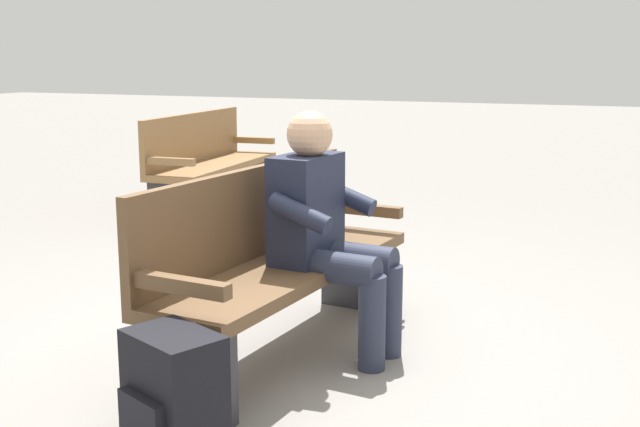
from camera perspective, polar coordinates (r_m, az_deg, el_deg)
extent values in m
plane|color=gray|center=(3.99, -2.29, -9.87)|extent=(40.00, 40.00, 0.00)
cube|color=brown|center=(3.85, -2.33, -4.04)|extent=(1.84, 0.65, 0.06)
cube|color=brown|center=(3.90, -5.09, -0.03)|extent=(1.80, 0.22, 0.45)
cube|color=brown|center=(4.55, 3.04, 0.31)|extent=(0.11, 0.48, 0.06)
cube|color=brown|center=(3.14, -10.22, -5.01)|extent=(0.11, 0.48, 0.06)
cube|color=#2D2D33|center=(4.60, 2.72, -4.39)|extent=(0.12, 0.44, 0.39)
cube|color=#2D2D33|center=(3.30, -9.44, -11.06)|extent=(0.12, 0.44, 0.39)
cube|color=#1E2338|center=(3.85, -0.99, 0.38)|extent=(0.42, 0.26, 0.52)
sphere|color=tan|center=(3.78, -0.74, 5.69)|extent=(0.22, 0.22, 0.22)
cylinder|color=#282D42|center=(3.89, 2.45, -3.19)|extent=(0.19, 0.43, 0.15)
cylinder|color=#282D42|center=(3.72, 1.12, -3.88)|extent=(0.19, 0.43, 0.15)
cylinder|color=#282D42|center=(3.89, 4.95, -6.94)|extent=(0.13, 0.13, 0.45)
cylinder|color=#282D42|center=(3.71, 3.73, -7.81)|extent=(0.13, 0.13, 0.45)
cylinder|color=#1E2338|center=(4.01, 1.92, 1.20)|extent=(0.12, 0.32, 0.18)
cylinder|color=#1E2338|center=(3.59, -1.44, -0.01)|extent=(0.12, 0.32, 0.18)
cube|color=black|center=(3.00, -10.33, -12.62)|extent=(0.36, 0.42, 0.47)
cube|color=black|center=(2.96, -12.63, -14.54)|extent=(0.13, 0.24, 0.21)
cube|color=olive|center=(7.44, -7.51, 3.40)|extent=(1.82, 0.58, 0.06)
cube|color=olive|center=(7.51, -9.04, 5.39)|extent=(1.80, 0.15, 0.45)
cube|color=olive|center=(8.19, -4.88, 5.24)|extent=(0.09, 0.48, 0.06)
cube|color=olive|center=(6.68, -10.80, 3.68)|extent=(0.09, 0.48, 0.06)
cube|color=#2D2D33|center=(8.19, -4.98, 2.59)|extent=(0.10, 0.44, 0.39)
cube|color=#2D2D33|center=(6.78, -10.48, 0.60)|extent=(0.10, 0.44, 0.39)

